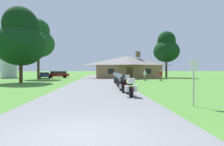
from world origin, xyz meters
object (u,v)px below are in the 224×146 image
at_px(motorcycle_green_fifth_in_row, 118,80).
at_px(parked_red_suv_far_left, 58,74).
at_px(motorcycle_orange_second_in_row, 122,84).
at_px(bystander_red_shirt_beside_signpost, 161,75).
at_px(metal_signpost_roadside, 194,77).
at_px(motorcycle_green_fourth_in_row, 120,81).
at_px(motorcycle_black_farthest_in_row, 116,79).
at_px(tree_left_near, 21,39).
at_px(bystander_white_shirt_near_lodge, 145,75).
at_px(motorcycle_blue_third_in_row, 122,83).
at_px(parked_navy_sedan_far_left, 45,75).
at_px(motorcycle_yellow_nearest_to_camera, 130,87).
at_px(metal_silo_distant, 9,58).
at_px(tree_right_of_lodge, 166,48).
at_px(tree_left_far, 38,40).

bearing_deg(motorcycle_green_fifth_in_row, parked_red_suv_far_left, 114.25).
distance_m(motorcycle_orange_second_in_row, bystander_red_shirt_beside_signpost, 16.00).
bearing_deg(parked_red_suv_far_left, metal_signpost_roadside, -164.09).
height_order(motorcycle_green_fourth_in_row, motorcycle_black_farthest_in_row, same).
height_order(metal_signpost_roadside, tree_left_near, tree_left_near).
bearing_deg(motorcycle_green_fifth_in_row, bystander_white_shirt_near_lodge, 58.93).
relative_size(motorcycle_orange_second_in_row, motorcycle_blue_third_in_row, 1.00).
bearing_deg(tree_left_near, bystander_red_shirt_beside_signpost, 7.70).
bearing_deg(metal_signpost_roadside, tree_left_near, 130.41).
bearing_deg(motorcycle_green_fifth_in_row, motorcycle_blue_third_in_row, -93.29).
xyz_separation_m(motorcycle_black_farthest_in_row, parked_navy_sedan_far_left, (-12.83, 16.30, 0.03)).
bearing_deg(motorcycle_black_farthest_in_row, motorcycle_yellow_nearest_to_camera, -98.57).
bearing_deg(motorcycle_green_fifth_in_row, motorcycle_green_fourth_in_row, -92.86).
height_order(bystander_white_shirt_near_lodge, metal_silo_distant, metal_silo_distant).
xyz_separation_m(motorcycle_green_fourth_in_row, motorcycle_green_fifth_in_row, (0.01, 2.17, 0.00)).
height_order(motorcycle_blue_third_in_row, bystander_red_shirt_beside_signpost, bystander_red_shirt_beside_signpost).
xyz_separation_m(bystander_white_shirt_near_lodge, metal_silo_distant, (-26.56, 13.61, 3.33)).
relative_size(motorcycle_yellow_nearest_to_camera, motorcycle_blue_third_in_row, 1.00).
distance_m(metal_silo_distant, parked_navy_sedan_far_left, 10.40).
distance_m(bystander_white_shirt_near_lodge, metal_signpost_roadside, 20.96).
relative_size(bystander_red_shirt_beside_signpost, metal_signpost_roadside, 0.79).
bearing_deg(metal_signpost_roadside, bystander_red_shirt_beside_signpost, 76.54).
xyz_separation_m(motorcycle_blue_third_in_row, tree_right_of_lodge, (12.72, 25.70, 5.84)).
bearing_deg(motorcycle_green_fourth_in_row, bystander_white_shirt_near_lodge, 60.02).
bearing_deg(bystander_red_shirt_beside_signpost, tree_left_near, -126.43).
xyz_separation_m(motorcycle_blue_third_in_row, parked_red_suv_far_left, (-10.66, 25.09, 0.17)).
bearing_deg(motorcycle_yellow_nearest_to_camera, motorcycle_green_fourth_in_row, 90.13).
relative_size(tree_left_near, parked_red_suv_far_left, 2.06).
bearing_deg(motorcycle_blue_third_in_row, metal_silo_distant, 123.26).
relative_size(tree_left_far, metal_silo_distant, 1.28).
xyz_separation_m(motorcycle_orange_second_in_row, parked_navy_sedan_far_left, (-12.56, 24.53, 0.02)).
relative_size(metal_signpost_roadside, tree_right_of_lodge, 0.21).
distance_m(bystander_red_shirt_beside_signpost, metal_signpost_roadside, 20.32).
xyz_separation_m(bystander_white_shirt_near_lodge, bystander_red_shirt_beside_signpost, (2.17, -1.03, 0.02)).
bearing_deg(tree_left_near, motorcycle_yellow_nearest_to_camera, -48.79).
distance_m(motorcycle_yellow_nearest_to_camera, tree_left_near, 19.12).
height_order(motorcycle_black_farthest_in_row, metal_silo_distant, metal_silo_distant).
distance_m(motorcycle_orange_second_in_row, parked_navy_sedan_far_left, 27.56).
bearing_deg(tree_left_far, bystander_red_shirt_beside_signpost, -20.21).
xyz_separation_m(motorcycle_orange_second_in_row, metal_signpost_roadside, (2.68, -5.59, 0.73)).
bearing_deg(motorcycle_orange_second_in_row, parked_navy_sedan_far_left, 114.96).
relative_size(motorcycle_orange_second_in_row, tree_right_of_lodge, 0.21).
height_order(motorcycle_black_farthest_in_row, tree_left_near, tree_left_near).
relative_size(motorcycle_green_fourth_in_row, motorcycle_black_farthest_in_row, 1.00).
relative_size(tree_left_near, parked_navy_sedan_far_left, 2.18).
xyz_separation_m(motorcycle_green_fifth_in_row, metal_signpost_roadside, (2.46, -11.50, 0.74)).
bearing_deg(motorcycle_blue_third_in_row, motorcycle_green_fifth_in_row, 84.07).
distance_m(bystander_white_shirt_near_lodge, metal_silo_distant, 30.03).
xyz_separation_m(tree_right_of_lodge, metal_silo_distant, (-34.22, 1.23, -2.19)).
bearing_deg(parked_red_suv_far_left, motorcycle_yellow_nearest_to_camera, -166.01).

